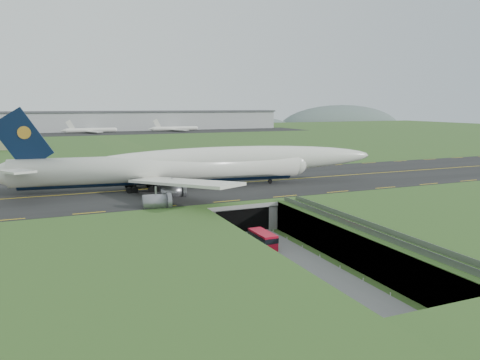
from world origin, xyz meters
name	(u,v)px	position (x,y,z in m)	size (l,w,h in m)	color
ground	(259,243)	(0.00, 0.00, 0.00)	(900.00, 900.00, 0.00)	#2E5522
airfield_deck	(259,228)	(0.00, 0.00, 3.00)	(800.00, 800.00, 6.00)	gray
trench_road	(277,254)	(0.00, -7.50, 0.10)	(12.00, 75.00, 0.20)	slate
taxiway	(204,185)	(0.00, 33.00, 6.09)	(800.00, 44.00, 0.18)	black
tunnel_portal	(228,209)	(0.00, 16.71, 3.33)	(17.00, 22.30, 6.00)	gray
guideway	(371,236)	(11.00, -19.11, 5.32)	(3.00, 53.00, 7.05)	#A8A8A3
jumbo_jet	(192,166)	(-3.91, 31.00, 11.53)	(97.06, 61.66, 20.53)	white
shuttle_tram	(263,239)	(-0.72, -2.93, 1.65)	(2.98, 7.40, 3.00)	red
service_building	(12,135)	(-49.98, 161.75, 12.75)	(27.73, 27.73, 11.40)	#BAB386
cargo_terminal	(94,121)	(-0.12, 299.41, 13.96)	(320.00, 67.00, 15.60)	#B2B2B2
distant_hills	(144,133)	(64.38, 430.00, -4.00)	(700.00, 91.00, 60.00)	#546561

